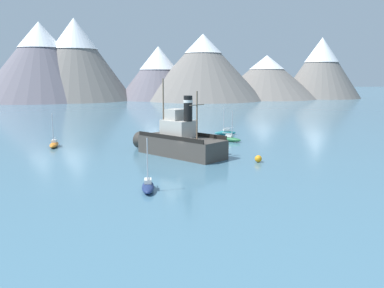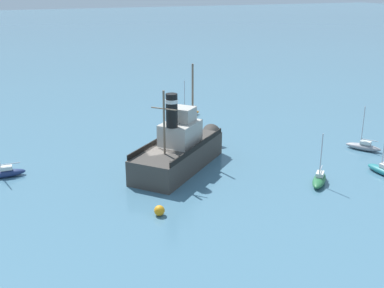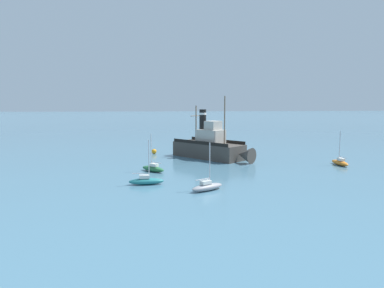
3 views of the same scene
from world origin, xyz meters
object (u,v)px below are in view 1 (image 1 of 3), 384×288
(mooring_buoy, at_px, (258,159))
(sailboat_orange, at_px, (54,144))
(sailboat_green, at_px, (230,139))
(sailboat_navy, at_px, (148,186))
(sailboat_grey, at_px, (188,131))
(sailboat_teal, at_px, (225,133))
(old_tugboat, at_px, (178,141))

(mooring_buoy, bearing_deg, sailboat_orange, 152.35)
(sailboat_green, xyz_separation_m, sailboat_orange, (-26.53, -1.70, 0.00))
(sailboat_navy, xyz_separation_m, sailboat_green, (13.47, 26.18, 0.00))
(sailboat_orange, height_order, mooring_buoy, sailboat_orange)
(sailboat_orange, relative_size, mooring_buoy, 5.76)
(sailboat_navy, xyz_separation_m, sailboat_orange, (-13.06, 24.48, 0.00))
(sailboat_grey, distance_m, mooring_buoy, 26.48)
(sailboat_teal, bearing_deg, sailboat_navy, -113.07)
(sailboat_green, xyz_separation_m, sailboat_teal, (0.70, 7.07, 0.00))
(sailboat_grey, bearing_deg, sailboat_teal, -27.72)
(sailboat_grey, bearing_deg, sailboat_navy, -102.26)
(sailboat_teal, distance_m, sailboat_orange, 28.60)
(old_tugboat, relative_size, sailboat_green, 2.69)
(sailboat_green, bearing_deg, sailboat_navy, -117.22)
(sailboat_navy, distance_m, sailboat_orange, 27.74)
(sailboat_teal, xyz_separation_m, mooring_buoy, (-0.76, -22.64, -0.00))
(sailboat_grey, distance_m, sailboat_teal, 7.03)
(sailboat_grey, bearing_deg, mooring_buoy, -78.08)
(sailboat_grey, distance_m, sailboat_green, 11.73)
(sailboat_green, bearing_deg, sailboat_grey, 118.13)
(sailboat_green, height_order, sailboat_teal, same)
(mooring_buoy, bearing_deg, sailboat_navy, -141.64)
(sailboat_grey, bearing_deg, old_tugboat, -100.32)
(sailboat_teal, distance_m, mooring_buoy, 22.65)
(sailboat_green, relative_size, sailboat_orange, 1.00)
(sailboat_green, xyz_separation_m, mooring_buoy, (-0.06, -15.57, -0.00))
(sailboat_green, bearing_deg, old_tugboat, -133.06)
(sailboat_grey, relative_size, sailboat_green, 1.00)
(old_tugboat, xyz_separation_m, sailboat_teal, (9.90, 16.92, -1.40))
(sailboat_navy, height_order, sailboat_green, same)
(sailboat_navy, bearing_deg, sailboat_grey, 77.74)
(old_tugboat, distance_m, sailboat_navy, 16.93)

